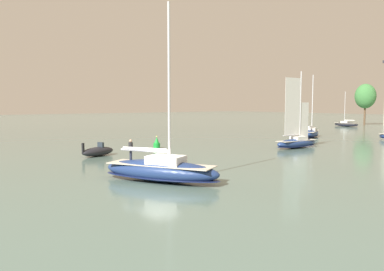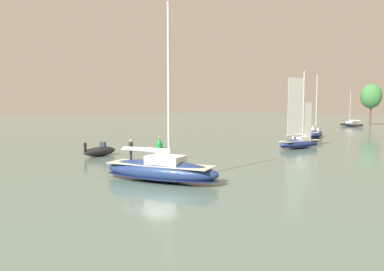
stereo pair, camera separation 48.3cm
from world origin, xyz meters
name	(u,v)px [view 2 (the right image)]	position (x,y,z in m)	size (l,w,h in m)	color
ground_plane	(160,181)	(0.00, 0.00, 0.00)	(400.00, 400.00, 0.00)	slate
tree_shore_center	(371,96)	(-29.39, 86.14, 7.98)	(5.54, 5.54, 11.40)	brown
sailboat_main	(160,169)	(0.02, 0.01, 0.90)	(9.71, 6.91, 13.17)	navy
sailboat_moored_near_marina	(300,142)	(-7.19, 26.19, 0.84)	(2.37, 7.45, 10.15)	navy
sailboat_moored_mid_channel	(351,124)	(-29.07, 76.20, 0.62)	(6.60, 1.87, 9.08)	#232328
sailboat_moored_outer_mooring	(315,133)	(-15.63, 41.55, 0.74)	(5.49, 8.11, 10.92)	navy
motor_tender	(100,151)	(-15.97, 1.93, 0.52)	(2.84, 4.55, 1.63)	black
channel_buoy	(159,143)	(-18.41, 11.27, 0.63)	(0.88, 0.88, 1.62)	green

